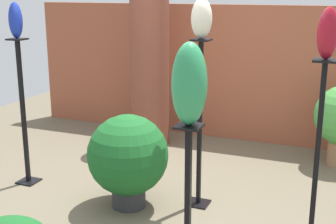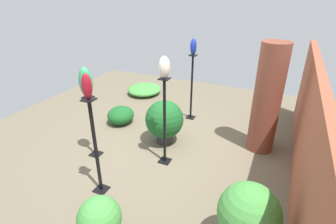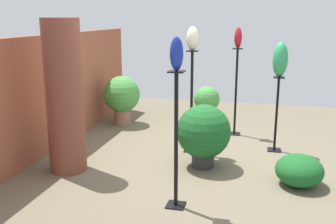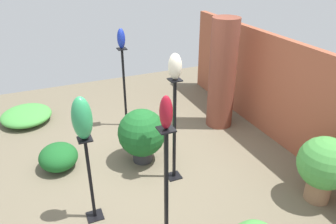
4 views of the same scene
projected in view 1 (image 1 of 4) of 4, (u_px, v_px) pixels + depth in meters
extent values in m
plane|color=#6B604C|center=(159.00, 205.00, 4.37)|extent=(8.00, 8.00, 0.00)
cube|color=#9E5138|center=(227.00, 73.00, 6.17)|extent=(5.60, 0.12, 1.77)
cylinder|color=brown|center=(150.00, 67.00, 5.87)|extent=(0.48, 0.48, 2.01)
cube|color=black|center=(29.00, 181.00, 4.90)|extent=(0.20, 0.20, 0.01)
cube|color=black|center=(23.00, 113.00, 4.71)|extent=(0.04, 0.04, 1.49)
cube|color=black|center=(17.00, 39.00, 4.52)|extent=(0.16, 0.16, 0.02)
cube|color=black|center=(188.00, 211.00, 3.01)|extent=(0.04, 0.04, 1.15)
cube|color=black|center=(189.00, 126.00, 2.86)|extent=(0.16, 0.16, 0.02)
cube|color=black|center=(198.00, 203.00, 4.39)|extent=(0.20, 0.20, 0.01)
cube|color=black|center=(200.00, 125.00, 4.20)|extent=(0.04, 0.04, 1.54)
cube|color=black|center=(201.00, 40.00, 4.00)|extent=(0.16, 0.16, 0.02)
cube|color=black|center=(316.00, 165.00, 3.30)|extent=(0.04, 0.04, 1.50)
cube|color=black|center=(325.00, 61.00, 3.11)|extent=(0.16, 0.16, 0.02)
ellipsoid|color=#192D9E|center=(16.00, 20.00, 4.47)|extent=(0.13, 0.14, 0.34)
ellipsoid|color=#2D9356|center=(189.00, 84.00, 2.79)|extent=(0.22, 0.22, 0.51)
ellipsoid|color=beige|center=(202.00, 19.00, 3.96)|extent=(0.18, 0.17, 0.34)
ellipsoid|color=maroon|center=(328.00, 33.00, 3.07)|extent=(0.14, 0.13, 0.34)
cylinder|color=#2D2D33|center=(129.00, 196.00, 4.33)|extent=(0.31, 0.31, 0.19)
sphere|color=#195923|center=(128.00, 155.00, 4.23)|extent=(0.74, 0.74, 0.74)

